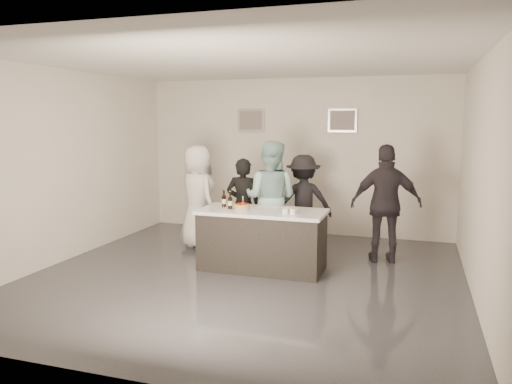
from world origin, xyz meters
TOP-DOWN VIEW (x-y plane):
  - floor at (0.00, 0.00)m, footprint 6.00×6.00m
  - ceiling at (0.00, 0.00)m, footprint 6.00×6.00m
  - wall_back at (0.00, 3.00)m, footprint 6.00×0.04m
  - wall_front at (0.00, -3.00)m, footprint 6.00×0.04m
  - wall_left at (-3.00, 0.00)m, footprint 0.04×6.00m
  - wall_right at (3.00, 0.00)m, footprint 0.04×6.00m
  - picture_left at (-0.90, 2.97)m, footprint 0.54×0.04m
  - picture_right at (0.90, 2.97)m, footprint 0.54×0.04m
  - bar_counter at (0.12, 0.41)m, footprint 1.86×0.86m
  - cake at (-0.17, 0.34)m, footprint 0.22×0.22m
  - beer_bottle_a at (-0.51, 0.50)m, footprint 0.07×0.07m
  - beer_bottle_b at (-0.36, 0.36)m, footprint 0.07×0.07m
  - tumbler_cluster at (0.58, 0.29)m, footprint 0.19×0.19m
  - candles at (-0.24, 0.07)m, footprint 0.24×0.08m
  - person_main_black at (-0.48, 1.30)m, footprint 0.60×0.41m
  - person_main_blue at (0.00, 1.27)m, footprint 0.95×0.76m
  - person_guest_left at (-1.33, 1.31)m, footprint 1.04×0.96m
  - person_guest_right at (1.83, 1.40)m, footprint 1.15×0.67m
  - person_guest_back at (0.40, 1.92)m, footprint 1.20×0.97m

SIDE VIEW (x-z plane):
  - floor at x=0.00m, z-range 0.00..0.00m
  - bar_counter at x=0.12m, z-range 0.00..0.90m
  - person_main_black at x=-0.48m, z-range 0.00..1.59m
  - person_guest_back at x=0.40m, z-range 0.00..1.62m
  - person_guest_left at x=-1.33m, z-range 0.00..1.78m
  - candles at x=-0.24m, z-range 0.90..0.91m
  - person_guest_right at x=1.83m, z-range 0.00..1.85m
  - cake at x=-0.17m, z-range 0.90..0.97m
  - tumbler_cluster at x=0.58m, z-range 0.90..0.98m
  - person_main_blue at x=0.00m, z-range 0.00..1.88m
  - beer_bottle_a at x=-0.51m, z-range 0.90..1.16m
  - beer_bottle_b at x=-0.36m, z-range 0.90..1.16m
  - wall_back at x=0.00m, z-range 0.00..3.00m
  - wall_front at x=0.00m, z-range 0.00..3.00m
  - wall_left at x=-3.00m, z-range 0.00..3.00m
  - wall_right at x=3.00m, z-range 0.00..3.00m
  - picture_left at x=-0.90m, z-range 1.98..2.42m
  - picture_right at x=0.90m, z-range 1.98..2.42m
  - ceiling at x=0.00m, z-range 3.00..3.00m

